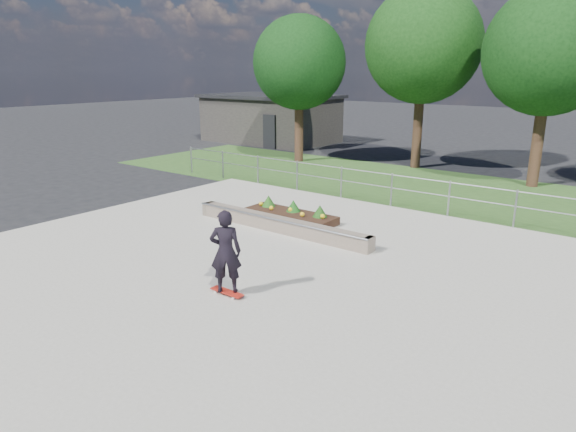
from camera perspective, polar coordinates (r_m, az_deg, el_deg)
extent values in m
plane|color=black|center=(11.99, -5.18, -6.47)|extent=(120.00, 120.00, 0.00)
cube|color=#2B4D1E|center=(21.03, 15.62, 2.88)|extent=(30.00, 8.00, 0.02)
cube|color=#9F9B8D|center=(11.98, -5.19, -6.33)|extent=(15.00, 15.00, 0.06)
cylinder|color=#9B9EA3|center=(23.83, -10.69, 6.13)|extent=(0.06, 0.06, 1.20)
cylinder|color=gray|center=(22.40, -7.25, 5.66)|extent=(0.06, 0.06, 1.20)
cylinder|color=gray|center=(21.05, -3.37, 5.10)|extent=(0.06, 0.06, 1.20)
cylinder|color=gray|center=(19.82, 1.02, 4.44)|extent=(0.06, 0.06, 1.20)
cylinder|color=gray|center=(18.72, 5.94, 3.67)|extent=(0.06, 0.06, 1.20)
cylinder|color=gray|center=(17.77, 11.42, 2.77)|extent=(0.06, 0.06, 1.20)
cylinder|color=gray|center=(17.01, 17.44, 1.76)|extent=(0.06, 0.06, 1.20)
cylinder|color=gray|center=(16.46, 23.93, 0.65)|extent=(0.06, 0.06, 1.20)
cylinder|color=#92949A|center=(17.66, 11.51, 4.51)|extent=(20.00, 0.04, 0.04)
cylinder|color=gray|center=(17.75, 11.43, 3.09)|extent=(20.00, 0.04, 0.04)
cube|color=#2A2725|center=(34.00, -1.94, 10.64)|extent=(8.00, 5.00, 2.80)
cube|color=black|center=(33.90, -1.96, 13.16)|extent=(8.40, 5.40, 0.20)
cube|color=black|center=(30.82, -2.09, 9.34)|extent=(0.90, 0.10, 2.00)
cylinder|color=#361F15|center=(26.40, 1.22, 9.23)|extent=(0.44, 0.44, 2.93)
sphere|color=black|center=(26.22, 1.26, 16.66)|extent=(4.55, 4.55, 4.55)
cylinder|color=black|center=(25.35, 14.17, 8.99)|extent=(0.44, 0.44, 3.38)
sphere|color=black|center=(25.21, 14.80, 17.90)|extent=(5.25, 5.25, 5.25)
cylinder|color=#351F15|center=(22.74, 25.91, 6.84)|extent=(0.44, 0.44, 3.15)
sphere|color=black|center=(22.55, 27.08, 16.06)|extent=(4.90, 4.90, 4.90)
cube|color=#6A5B4E|center=(14.77, -0.95, -0.96)|extent=(6.00, 0.40, 0.40)
cylinder|color=gray|center=(14.57, -1.44, -0.39)|extent=(6.00, 0.06, 0.06)
cube|color=brown|center=(16.67, -8.76, 0.83)|extent=(0.15, 0.42, 0.40)
cube|color=#6C5D4F|center=(13.24, 8.91, -3.19)|extent=(0.15, 0.42, 0.40)
cube|color=black|center=(15.82, 0.04, -0.09)|extent=(3.00, 1.20, 0.25)
sphere|color=yellow|center=(16.57, -3.03, 1.37)|extent=(0.14, 0.14, 0.14)
sphere|color=yellow|center=(16.05, -1.87, 0.90)|extent=(0.14, 0.14, 0.14)
sphere|color=yellow|center=(15.84, 0.27, 0.70)|extent=(0.14, 0.14, 0.14)
sphere|color=yellow|center=(15.34, 1.59, 0.18)|extent=(0.14, 0.14, 0.14)
sphere|color=yellow|center=(15.17, 3.86, -0.03)|extent=(0.14, 0.14, 0.14)
cone|color=#1C4A15|center=(16.53, -2.17, 1.70)|extent=(0.44, 0.44, 0.36)
cone|color=#154B15|center=(15.93, 0.59, 1.16)|extent=(0.44, 0.44, 0.36)
cone|color=#184213|center=(15.37, 3.57, 0.58)|extent=(0.44, 0.44, 0.36)
cylinder|color=white|center=(10.94, -8.10, -8.35)|extent=(0.05, 0.03, 0.05)
cylinder|color=white|center=(11.06, -7.43, -8.06)|extent=(0.05, 0.03, 0.05)
cylinder|color=silver|center=(10.61, -6.11, -9.10)|extent=(0.05, 0.03, 0.05)
cylinder|color=silver|center=(10.72, -5.44, -8.79)|extent=(0.05, 0.03, 0.05)
cylinder|color=#A9A8AE|center=(10.99, -7.77, -8.08)|extent=(0.02, 0.18, 0.02)
cylinder|color=#A6A6AC|center=(10.65, -5.77, -8.82)|extent=(0.02, 0.18, 0.02)
cube|color=#A01E13|center=(10.81, -6.79, -8.35)|extent=(0.80, 0.21, 0.02)
imported|color=black|center=(10.48, -6.95, -3.95)|extent=(0.76, 0.72, 1.75)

